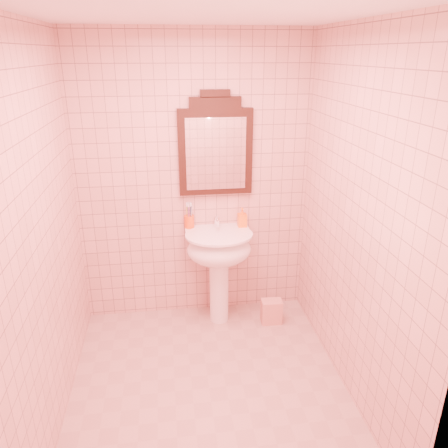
{
  "coord_description": "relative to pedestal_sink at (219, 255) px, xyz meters",
  "views": [
    {
      "loc": [
        -0.24,
        -2.54,
        2.31
      ],
      "look_at": [
        0.19,
        0.55,
        1.08
      ],
      "focal_mm": 35.0,
      "sensor_mm": 36.0,
      "label": 1
    }
  ],
  "objects": [
    {
      "name": "back_wall",
      "position": [
        -0.19,
        0.23,
        0.59
      ],
      "size": [
        2.0,
        0.02,
        2.5
      ],
      "primitive_type": "cube",
      "color": "#DDA39A",
      "rests_on": "floor"
    },
    {
      "name": "towel",
      "position": [
        0.47,
        -0.1,
        -0.55
      ],
      "size": [
        0.19,
        0.13,
        0.22
      ],
      "primitive_type": "cube",
      "rotation": [
        0.0,
        0.0,
        -0.05
      ],
      "color": "#DCA081",
      "rests_on": "floor"
    },
    {
      "name": "toothbrush_cup",
      "position": [
        -0.24,
        0.18,
        0.26
      ],
      "size": [
        0.09,
        0.09,
        0.2
      ],
      "rotation": [
        0.0,
        0.0,
        0.27
      ],
      "color": "#EB5013",
      "rests_on": "pedestal_sink"
    },
    {
      "name": "pedestal_sink",
      "position": [
        0.0,
        0.0,
        0.0
      ],
      "size": [
        0.58,
        0.58,
        0.86
      ],
      "color": "white",
      "rests_on": "floor"
    },
    {
      "name": "mirror",
      "position": [
        -0.0,
        0.2,
        0.9
      ],
      "size": [
        0.63,
        0.06,
        0.87
      ],
      "color": "black",
      "rests_on": "back_wall"
    },
    {
      "name": "floor",
      "position": [
        -0.19,
        -0.87,
        -0.66
      ],
      "size": [
        2.2,
        2.2,
        0.0
      ],
      "primitive_type": "plane",
      "color": "tan",
      "rests_on": "ground"
    },
    {
      "name": "faucet",
      "position": [
        -0.0,
        0.14,
        0.26
      ],
      "size": [
        0.04,
        0.16,
        0.11
      ],
      "color": "white",
      "rests_on": "pedestal_sink"
    },
    {
      "name": "soap_dispenser",
      "position": [
        0.22,
        0.14,
        0.29
      ],
      "size": [
        0.08,
        0.08,
        0.17
      ],
      "primitive_type": "imported",
      "rotation": [
        0.0,
        0.0,
        0.01
      ],
      "color": "orange",
      "rests_on": "pedestal_sink"
    }
  ]
}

